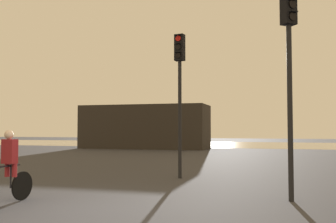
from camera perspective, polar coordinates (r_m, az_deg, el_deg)
The scene contains 6 objects.
ground_plane at distance 7.57m, azimuth -14.74°, elevation -15.15°, with size 120.00×120.00×0.00m, color #333338.
water_strip at distance 40.53m, azimuth 10.71°, elevation -4.96°, with size 80.00×16.00×0.01m, color #9E937F.
distant_building at distance 32.17m, azimuth -3.52°, elevation -2.35°, with size 10.72×4.00×3.66m, color #2D2823.
traffic_light_center at distance 12.73m, azimuth 1.79°, elevation 5.05°, with size 0.35×0.37×4.87m.
traffic_light_near_right at distance 9.22m, azimuth 17.99°, elevation 8.57°, with size 0.41×0.42×4.97m.
cyclist at distance 9.06m, azimuth -23.18°, elevation -7.70°, with size 0.46×1.71×1.62m.
Camera 1 is at (3.76, -6.36, 1.65)m, focal length 40.00 mm.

